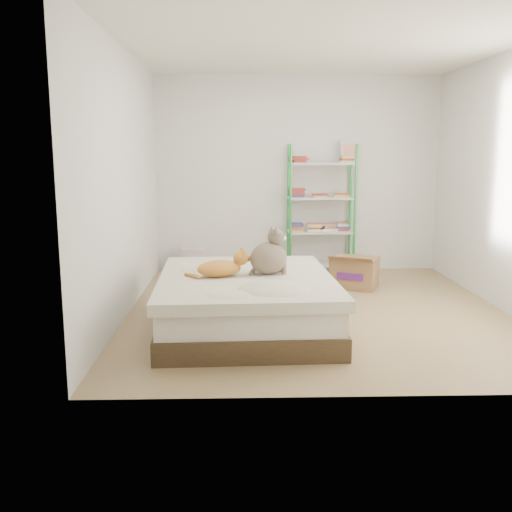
{
  "coord_description": "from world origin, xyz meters",
  "views": [
    {
      "loc": [
        -0.78,
        -5.62,
        1.59
      ],
      "look_at": [
        -0.62,
        -0.29,
        0.62
      ],
      "focal_mm": 40.0,
      "sensor_mm": 36.0,
      "label": 1
    }
  ],
  "objects_px": {
    "grey_cat": "(269,251)",
    "shelf_unit": "(321,212)",
    "cardboard_box": "(354,272)",
    "white_bin": "(194,260)",
    "orange_cat": "(219,266)",
    "bed": "(246,302)"
  },
  "relations": [
    {
      "from": "orange_cat",
      "to": "cardboard_box",
      "type": "distance_m",
      "value": 2.27
    },
    {
      "from": "orange_cat",
      "to": "grey_cat",
      "type": "bearing_deg",
      "value": -3.71
    },
    {
      "from": "shelf_unit",
      "to": "white_bin",
      "type": "height_order",
      "value": "shelf_unit"
    },
    {
      "from": "bed",
      "to": "white_bin",
      "type": "distance_m",
      "value": 2.53
    },
    {
      "from": "orange_cat",
      "to": "white_bin",
      "type": "xyz_separation_m",
      "value": [
        -0.43,
        2.47,
        -0.41
      ]
    },
    {
      "from": "cardboard_box",
      "to": "white_bin",
      "type": "bearing_deg",
      "value": -178.92
    },
    {
      "from": "bed",
      "to": "cardboard_box",
      "type": "bearing_deg",
      "value": 47.95
    },
    {
      "from": "shelf_unit",
      "to": "white_bin",
      "type": "bearing_deg",
      "value": -178.96
    },
    {
      "from": "bed",
      "to": "orange_cat",
      "type": "bearing_deg",
      "value": -173.55
    },
    {
      "from": "grey_cat",
      "to": "white_bin",
      "type": "xyz_separation_m",
      "value": [
        -0.88,
        2.37,
        -0.53
      ]
    },
    {
      "from": "bed",
      "to": "cardboard_box",
      "type": "height_order",
      "value": "bed"
    },
    {
      "from": "cardboard_box",
      "to": "bed",
      "type": "bearing_deg",
      "value": -105.22
    },
    {
      "from": "shelf_unit",
      "to": "white_bin",
      "type": "relative_size",
      "value": 5.05
    },
    {
      "from": "grey_cat",
      "to": "shelf_unit",
      "type": "bearing_deg",
      "value": -37.94
    },
    {
      "from": "orange_cat",
      "to": "shelf_unit",
      "type": "bearing_deg",
      "value": 46.69
    },
    {
      "from": "grey_cat",
      "to": "cardboard_box",
      "type": "height_order",
      "value": "grey_cat"
    },
    {
      "from": "orange_cat",
      "to": "grey_cat",
      "type": "height_order",
      "value": "grey_cat"
    },
    {
      "from": "shelf_unit",
      "to": "orange_cat",
      "type": "bearing_deg",
      "value": -116.91
    },
    {
      "from": "orange_cat",
      "to": "cardboard_box",
      "type": "xyz_separation_m",
      "value": [
        1.55,
        1.61,
        -0.41
      ]
    },
    {
      "from": "orange_cat",
      "to": "cardboard_box",
      "type": "relative_size",
      "value": 0.72
    },
    {
      "from": "bed",
      "to": "white_bin",
      "type": "relative_size",
      "value": 5.78
    },
    {
      "from": "bed",
      "to": "cardboard_box",
      "type": "xyz_separation_m",
      "value": [
        1.31,
        1.57,
        -0.06
      ]
    }
  ]
}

